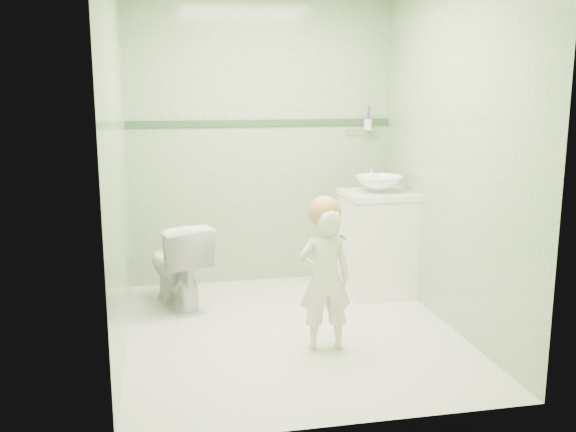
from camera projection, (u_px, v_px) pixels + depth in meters
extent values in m
plane|color=silver|center=(292.00, 332.00, 4.38)|extent=(2.50, 2.50, 0.00)
cube|color=#7EA676|center=(262.00, 141.00, 5.35)|extent=(2.20, 0.04, 2.40)
cube|color=#7EA676|center=(349.00, 186.00, 2.94)|extent=(2.20, 0.04, 2.40)
cube|color=#7EA676|center=(117.00, 161.00, 3.93)|extent=(0.04, 2.50, 2.40)
cube|color=#7EA676|center=(451.00, 153.00, 4.36)|extent=(0.04, 2.50, 2.40)
cube|color=#2C4F33|center=(262.00, 123.00, 5.30)|extent=(2.20, 0.02, 0.05)
cube|color=white|center=(377.00, 245.00, 5.14)|extent=(0.52, 0.50, 0.80)
cube|color=white|center=(378.00, 194.00, 5.06)|extent=(0.54, 0.52, 0.04)
imported|color=white|center=(379.00, 184.00, 5.04)|extent=(0.37, 0.37, 0.13)
cylinder|color=silver|center=(371.00, 173.00, 5.22)|extent=(0.03, 0.03, 0.18)
cylinder|color=silver|center=(373.00, 164.00, 5.16)|extent=(0.02, 0.12, 0.02)
cylinder|color=silver|center=(360.00, 130.00, 5.45)|extent=(0.26, 0.02, 0.02)
cylinder|color=silver|center=(368.00, 124.00, 5.43)|extent=(0.07, 0.07, 0.09)
cylinder|color=red|center=(369.00, 116.00, 5.42)|extent=(0.01, 0.01, 0.17)
cylinder|color=#304ABC|center=(368.00, 116.00, 5.40)|extent=(0.01, 0.01, 0.17)
cylinder|color=#6D3CA2|center=(369.00, 116.00, 5.40)|extent=(0.01, 0.01, 0.17)
imported|color=white|center=(177.00, 264.00, 4.84)|extent=(0.56, 0.73, 0.66)
imported|color=white|center=(325.00, 279.00, 4.03)|extent=(0.35, 0.24, 0.92)
sphere|color=#C7824C|center=(325.00, 212.00, 3.97)|extent=(0.20, 0.20, 0.20)
cylinder|color=#16826A|center=(343.00, 237.00, 3.85)|extent=(0.08, 0.13, 0.06)
cube|color=white|center=(332.00, 229.00, 3.89)|extent=(0.03, 0.03, 0.02)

